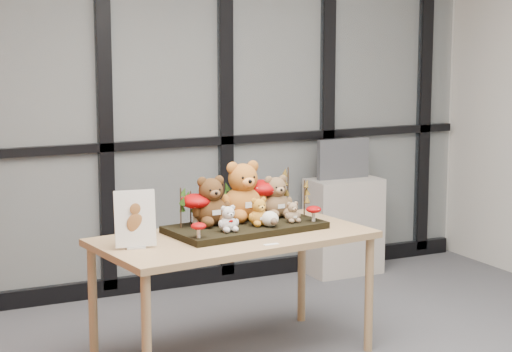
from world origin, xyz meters
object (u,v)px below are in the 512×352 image
sign_holder (135,221)px  monitor (343,159)px  bear_white_bow (228,217)px  bear_beige_small (292,211)px  mushroom_front_left (199,230)px  diorama_tray (245,227)px  bear_brown_medium (211,198)px  bear_tan_back (276,194)px  bear_small_yellow (259,210)px  mushroom_back_left (196,208)px  mushroom_front_right (314,213)px  bear_pooh_yellow (243,187)px  display_table (234,247)px  plush_cream_hedgehog (270,218)px  cabinet (344,226)px

sign_holder → monitor: monitor is taller
bear_white_bow → bear_beige_small: bear_white_bow is taller
mushroom_front_left → sign_holder: bearing=166.5°
diorama_tray → bear_brown_medium: (-0.18, 0.07, 0.17)m
diorama_tray → bear_tan_back: size_ratio=3.23×
bear_white_bow → sign_holder: 0.53m
bear_small_yellow → sign_holder: 0.76m
bear_white_bow → mushroom_back_left: size_ratio=0.80×
bear_brown_medium → diorama_tray: bearing=-28.9°
mushroom_front_right → sign_holder: sign_holder is taller
diorama_tray → bear_small_yellow: bear_small_yellow is taller
bear_small_yellow → sign_holder: (-0.75, -0.06, 0.02)m
diorama_tray → mushroom_front_right: mushroom_front_right is taller
bear_small_yellow → mushroom_front_right: (0.33, -0.04, -0.04)m
bear_pooh_yellow → bear_beige_small: bear_pooh_yellow is taller
bear_pooh_yellow → bear_small_yellow: size_ratio=2.16×
bear_brown_medium → bear_beige_small: bearing=-24.6°
mushroom_front_left → bear_beige_small: bearing=11.7°
bear_pooh_yellow → mushroom_front_left: (-0.41, -0.32, -0.14)m
bear_pooh_yellow → bear_beige_small: bearing=-47.3°
display_table → bear_brown_medium: bearing=110.8°
bear_tan_back → bear_small_yellow: size_ratio=1.55×
bear_white_bow → plush_cream_hedgehog: (0.26, 0.01, -0.03)m
display_table → bear_white_bow: 0.20m
bear_brown_medium → mushroom_front_left: bearing=-131.5°
bear_brown_medium → bear_tan_back: size_ratio=1.13×
monitor → diorama_tray: bearing=-138.7°
diorama_tray → sign_holder: (-0.70, -0.12, 0.13)m
display_table → bear_pooh_yellow: bearing=45.5°
bear_brown_medium → bear_small_yellow: bear_brown_medium is taller
display_table → mushroom_front_left: mushroom_front_left is taller
mushroom_back_left → sign_holder: 0.49m
bear_beige_small → monitor: monitor is taller
bear_brown_medium → bear_tan_back: 0.44m
bear_beige_small → bear_small_yellow: bearing=171.0°
diorama_tray → monitor: bearing=34.4°
mushroom_front_left → sign_holder: sign_holder is taller
diorama_tray → mushroom_back_left: size_ratio=4.40×
bear_small_yellow → monitor: (1.35, 1.30, 0.04)m
bear_pooh_yellow → cabinet: 1.85m
sign_holder → bear_small_yellow: bearing=13.3°
bear_pooh_yellow → mushroom_front_right: size_ratio=3.83×
bear_white_bow → cabinet: bear_white_bow is taller
mushroom_front_right → cabinet: size_ratio=0.14×
mushroom_back_left → mushroom_front_left: (-0.11, -0.30, -0.05)m
bear_small_yellow → bear_white_bow: bearing=-170.6°
bear_beige_small → mushroom_front_right: (0.12, -0.03, -0.02)m
plush_cream_hedgehog → sign_holder: (-0.80, -0.01, 0.06)m
bear_white_bow → mushroom_back_left: 0.24m
diorama_tray → bear_brown_medium: size_ratio=2.85×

